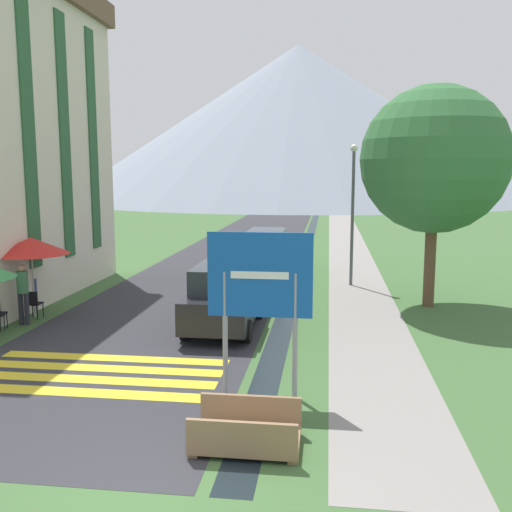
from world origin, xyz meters
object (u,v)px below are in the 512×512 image
(footbridge, at_px, (246,433))
(cafe_umbrella_middle_red, at_px, (31,246))
(parked_car_far, at_px, (267,249))
(cafe_chair_middle, at_px, (33,302))
(road_sign, at_px, (260,289))
(tree_by_path, at_px, (434,160))
(person_standing_terrace, at_px, (23,290))
(parked_car_near, at_px, (224,297))
(person_seated_far, at_px, (32,289))
(streetlamp, at_px, (353,203))

(footbridge, xyz_separation_m, cafe_umbrella_middle_red, (-7.51, 7.30, 1.94))
(parked_car_far, bearing_deg, cafe_chair_middle, -122.18)
(cafe_umbrella_middle_red, bearing_deg, road_sign, -34.81)
(tree_by_path, bearing_deg, person_standing_terrace, -162.08)
(parked_car_far, height_order, cafe_umbrella_middle_red, cafe_umbrella_middle_red)
(footbridge, height_order, cafe_chair_middle, cafe_chair_middle)
(footbridge, distance_m, parked_car_near, 6.96)
(person_seated_far, bearing_deg, footbridge, -45.23)
(road_sign, xyz_separation_m, parked_car_far, (-1.42, 14.47, -1.23))
(cafe_umbrella_middle_red, bearing_deg, cafe_chair_middle, -69.32)
(road_sign, distance_m, cafe_umbrella_middle_red, 9.10)
(tree_by_path, bearing_deg, parked_car_far, 133.62)
(road_sign, height_order, tree_by_path, tree_by_path)
(parked_car_near, xyz_separation_m, tree_by_path, (6.12, 3.56, 3.81))
(streetlamp, bearing_deg, cafe_chair_middle, -146.28)
(footbridge, height_order, parked_car_near, parked_car_near)
(cafe_chair_middle, bearing_deg, cafe_umbrella_middle_red, 130.16)
(streetlamp, relative_size, tree_by_path, 0.76)
(parked_car_near, bearing_deg, cafe_chair_middle, 176.56)
(parked_car_far, height_order, tree_by_path, tree_by_path)
(road_sign, bearing_deg, cafe_umbrella_middle_red, 145.19)
(parked_car_near, bearing_deg, person_seated_far, 168.37)
(parked_car_far, bearing_deg, tree_by_path, -46.38)
(parked_car_far, height_order, streetlamp, streetlamp)
(streetlamp, bearing_deg, parked_car_near, -119.03)
(parked_car_far, height_order, cafe_chair_middle, parked_car_far)
(parked_car_far, xyz_separation_m, person_standing_terrace, (-5.90, -10.12, 0.11))
(parked_car_far, relative_size, person_seated_far, 3.61)
(parked_car_near, relative_size, cafe_umbrella_middle_red, 1.65)
(parked_car_far, distance_m, cafe_chair_middle, 11.22)
(parked_car_far, bearing_deg, parked_car_near, -90.81)
(streetlamp, bearing_deg, tree_by_path, -53.16)
(parked_car_near, relative_size, person_seated_far, 3.22)
(cafe_umbrella_middle_red, height_order, person_seated_far, cafe_umbrella_middle_red)
(footbridge, xyz_separation_m, tree_by_path, (4.52, 10.30, 4.49))
(cafe_umbrella_middle_red, relative_size, person_standing_terrace, 1.38)
(cafe_chair_middle, bearing_deg, person_seated_far, 139.54)
(parked_car_near, distance_m, streetlamp, 8.03)
(person_standing_terrace, height_order, streetlamp, streetlamp)
(person_standing_terrace, bearing_deg, cafe_umbrella_middle_red, 99.73)
(footbridge, relative_size, parked_car_far, 0.38)
(parked_car_far, xyz_separation_m, cafe_umbrella_middle_red, (-6.05, -9.27, 1.26))
(person_seated_far, bearing_deg, cafe_umbrella_middle_red, -57.55)
(footbridge, xyz_separation_m, cafe_chair_middle, (-7.43, 7.09, 0.29))
(person_standing_terrace, bearing_deg, person_seated_far, 111.28)
(streetlamp, bearing_deg, footbridge, -99.02)
(parked_car_near, relative_size, parked_car_far, 0.89)
(parked_car_far, distance_m, streetlamp, 5.26)
(person_standing_terrace, xyz_separation_m, person_seated_far, (-0.62, 1.60, -0.34))
(person_standing_terrace, bearing_deg, footbridge, -41.23)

